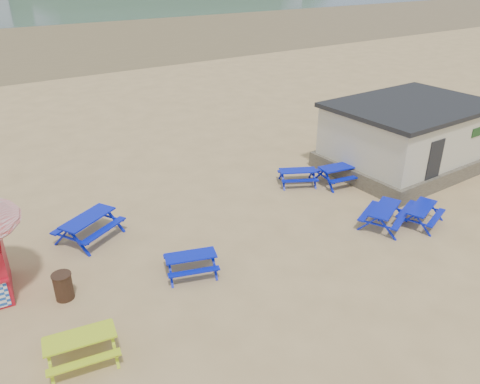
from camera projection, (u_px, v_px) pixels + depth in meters
ground at (237, 240)px, 16.72m from camera, size 400.00×400.00×0.00m
picnic_table_blue_a at (89, 228)px, 16.68m from camera, size 2.60×2.44×0.87m
picnic_table_blue_b at (297, 177)px, 20.87m from camera, size 2.04×1.92×0.68m
picnic_table_blue_c at (340, 174)px, 20.94m from camera, size 2.20×1.89×0.82m
picnic_table_blue_d at (191, 264)px, 14.84m from camera, size 1.94×1.74×0.67m
picnic_table_blue_e at (384, 217)px, 17.51m from camera, size 2.26×2.08×0.77m
picnic_table_blue_f at (420, 215)px, 17.70m from camera, size 2.03×1.82×0.71m
picnic_table_yellow at (81, 348)px, 11.56m from camera, size 1.95×1.68×0.72m
litter_bin at (63, 286)px, 13.67m from camera, size 0.58×0.58×0.85m
amenity_block at (408, 136)px, 22.12m from camera, size 7.40×5.40×3.15m
headland_town at (129, 4)px, 236.67m from camera, size 264.00×144.00×108.00m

